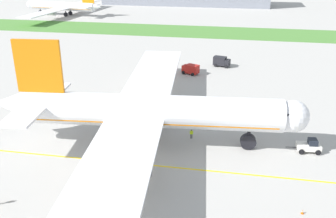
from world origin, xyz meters
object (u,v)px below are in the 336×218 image
object	(u,v)px
airliner_foreground	(145,112)
pushback_tug	(309,146)
parked_airliner_far_left	(64,6)
traffic_cone_near_nose	(303,212)
service_truck_fuel_bowser	(221,61)
service_truck_catering_van	(191,69)
ground_crew_wingwalker_port	(191,133)

from	to	relation	value
airliner_foreground	pushback_tug	xyz separation A→B (m)	(27.24, 2.41, -5.06)
parked_airliner_far_left	traffic_cone_near_nose	bearing A→B (deg)	-55.61
airliner_foreground	parked_airliner_far_left	xyz separation A→B (m)	(-71.70, 125.06, -1.58)
service_truck_fuel_bowser	parked_airliner_far_left	world-z (taller)	parked_airliner_far_left
airliner_foreground	traffic_cone_near_nose	bearing A→B (deg)	-31.63
traffic_cone_near_nose	parked_airliner_far_left	bearing A→B (deg)	124.39
pushback_tug	service_truck_catering_van	xyz separation A→B (m)	(-24.78, 38.48, 0.44)
ground_crew_wingwalker_port	traffic_cone_near_nose	xyz separation A→B (m)	(16.60, -18.27, -0.77)
service_truck_fuel_bowser	service_truck_catering_van	world-z (taller)	service_truck_fuel_bowser
traffic_cone_near_nose	service_truck_fuel_bowser	size ratio (longest dim) A/B	0.12
service_truck_fuel_bowser	airliner_foreground	bearing A→B (deg)	-101.60
airliner_foreground	service_truck_catering_van	size ratio (longest dim) A/B	17.30
traffic_cone_near_nose	parked_airliner_far_left	distance (m)	169.51
traffic_cone_near_nose	parked_airliner_far_left	size ratio (longest dim) A/B	0.01
traffic_cone_near_nose	ground_crew_wingwalker_port	bearing A→B (deg)	132.25
parked_airliner_far_left	airliner_foreground	bearing A→B (deg)	-60.17
ground_crew_wingwalker_port	service_truck_fuel_bowser	bearing A→B (deg)	86.55
service_truck_catering_van	ground_crew_wingwalker_port	bearing A→B (deg)	-82.47
ground_crew_wingwalker_port	service_truck_fuel_bowser	world-z (taller)	service_truck_fuel_bowser
service_truck_catering_van	parked_airliner_far_left	size ratio (longest dim) A/B	0.07
ground_crew_wingwalker_port	service_truck_catering_van	bearing A→B (deg)	97.53
traffic_cone_near_nose	service_truck_catering_van	size ratio (longest dim) A/B	0.12
pushback_tug	parked_airliner_far_left	xyz separation A→B (m)	(-98.94, 122.65, 3.48)
pushback_tug	service_truck_fuel_bowser	size ratio (longest dim) A/B	1.13
airliner_foreground	parked_airliner_far_left	distance (m)	144.17
pushback_tug	parked_airliner_far_left	size ratio (longest dim) A/B	0.09
ground_crew_wingwalker_port	service_truck_catering_van	distance (m)	37.73
airliner_foreground	pushback_tug	world-z (taller)	airliner_foreground
service_truck_fuel_bowser	service_truck_catering_van	size ratio (longest dim) A/B	1.03
airliner_foreground	ground_crew_wingwalker_port	xyz separation A→B (m)	(7.40, 3.49, -5.02)
traffic_cone_near_nose	service_truck_fuel_bowser	xyz separation A→B (m)	(-13.82, 64.39, 1.24)
ground_crew_wingwalker_port	traffic_cone_near_nose	size ratio (longest dim) A/B	3.00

